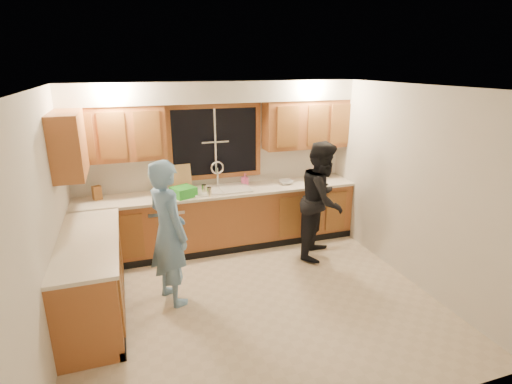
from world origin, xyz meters
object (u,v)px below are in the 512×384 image
(dishwasher, at_px, (166,229))
(stove, at_px, (89,305))
(soap_bottle, at_px, (245,179))
(woman, at_px, (322,200))
(man, at_px, (169,233))
(knife_block, at_px, (97,193))
(bowl, at_px, (286,182))
(dish_crate, at_px, (183,192))
(sink, at_px, (221,193))

(dishwasher, height_order, stove, stove)
(soap_bottle, bearing_deg, dishwasher, -172.61)
(dishwasher, xyz_separation_m, woman, (2.17, -0.72, 0.45))
(man, bearing_deg, knife_block, 8.17)
(knife_block, relative_size, soap_bottle, 1.09)
(knife_block, distance_m, bowl, 2.79)
(knife_block, bearing_deg, stove, -117.76)
(man, relative_size, dish_crate, 5.82)
(sink, xyz_separation_m, bowl, (1.05, -0.01, 0.08))
(stove, relative_size, soap_bottle, 4.99)
(dish_crate, bearing_deg, sink, 13.02)
(woman, height_order, knife_block, woman)
(soap_bottle, bearing_deg, stove, -138.40)
(stove, bearing_deg, knife_block, 88.16)
(woman, relative_size, bowl, 7.62)
(stove, relative_size, bowl, 4.00)
(woman, bearing_deg, knife_block, 114.99)
(soap_bottle, height_order, bowl, soap_bottle)
(stove, bearing_deg, dish_crate, 54.14)
(stove, xyz_separation_m, man, (0.87, 0.57, 0.42))
(sink, bearing_deg, stove, -134.61)
(woman, bearing_deg, stove, 149.80)
(dishwasher, xyz_separation_m, bowl, (1.90, 0.01, 0.54))
(dishwasher, height_order, dish_crate, dish_crate)
(dishwasher, relative_size, stove, 0.91)
(dish_crate, bearing_deg, knife_block, 167.79)
(dishwasher, relative_size, woman, 0.48)
(stove, distance_m, man, 1.12)
(dishwasher, relative_size, dish_crate, 2.75)
(woman, bearing_deg, dishwasher, 112.22)
(man, relative_size, knife_block, 8.83)
(knife_block, bearing_deg, man, -85.42)
(sink, relative_size, man, 0.49)
(dishwasher, bearing_deg, dish_crate, -23.57)
(dishwasher, relative_size, man, 0.47)
(bowl, bearing_deg, man, -147.74)
(sink, height_order, knife_block, sink)
(sink, height_order, stove, sink)
(dishwasher, distance_m, bowl, 1.98)
(dish_crate, xyz_separation_m, soap_bottle, (1.00, 0.28, 0.02))
(stove, bearing_deg, dishwasher, 62.31)
(knife_block, relative_size, dish_crate, 0.66)
(man, height_order, knife_block, man)
(sink, distance_m, stove, 2.60)
(dishwasher, distance_m, soap_bottle, 1.42)
(man, height_order, woman, man)
(stove, height_order, dish_crate, dish_crate)
(woman, height_order, bowl, woman)
(dishwasher, relative_size, knife_block, 4.17)
(knife_block, bearing_deg, sink, -29.79)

